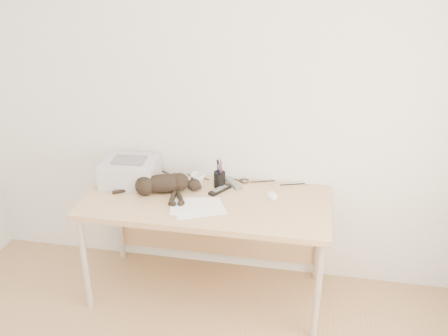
% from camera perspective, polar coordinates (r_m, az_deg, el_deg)
% --- Properties ---
extents(wall_back, '(3.50, 0.00, 3.50)m').
position_cam_1_polar(wall_back, '(3.35, -0.84, 7.70)').
color(wall_back, white).
rests_on(wall_back, floor).
extents(desk, '(1.60, 0.70, 0.74)m').
position_cam_1_polar(desk, '(3.38, -1.69, -4.98)').
color(desk, tan).
rests_on(desk, floor).
extents(printer, '(0.39, 0.34, 0.18)m').
position_cam_1_polar(printer, '(3.49, -10.68, -0.38)').
color(printer, silver).
rests_on(printer, desk).
extents(papers, '(0.39, 0.33, 0.01)m').
position_cam_1_polar(papers, '(3.15, -3.09, -4.49)').
color(papers, white).
rests_on(papers, desk).
extents(cat, '(0.59, 0.30, 0.13)m').
position_cam_1_polar(cat, '(3.33, -7.19, -1.92)').
color(cat, black).
rests_on(cat, desk).
extents(mug, '(0.13, 0.13, 0.09)m').
position_cam_1_polar(mug, '(3.40, -3.02, -1.40)').
color(mug, white).
rests_on(mug, desk).
extents(pen_cup, '(0.08, 0.08, 0.20)m').
position_cam_1_polar(pen_cup, '(3.38, -0.52, -1.28)').
color(pen_cup, black).
rests_on(pen_cup, desk).
extents(remote_grey, '(0.15, 0.18, 0.02)m').
position_cam_1_polar(remote_grey, '(3.43, 1.08, -1.77)').
color(remote_grey, slate).
rests_on(remote_grey, desk).
extents(remote_black, '(0.14, 0.18, 0.02)m').
position_cam_1_polar(remote_black, '(3.34, -0.48, -2.52)').
color(remote_black, black).
rests_on(remote_black, desk).
extents(mouse, '(0.12, 0.14, 0.04)m').
position_cam_1_polar(mouse, '(3.29, 5.50, -2.92)').
color(mouse, white).
rests_on(mouse, desk).
extents(cable_tangle, '(1.36, 0.07, 0.01)m').
position_cam_1_polar(cable_tangle, '(3.51, -0.95, -1.22)').
color(cable_tangle, black).
rests_on(cable_tangle, desk).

